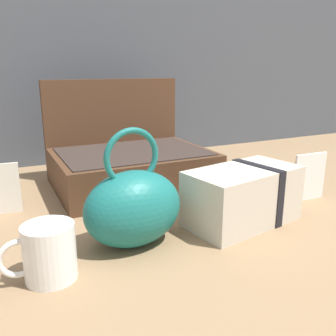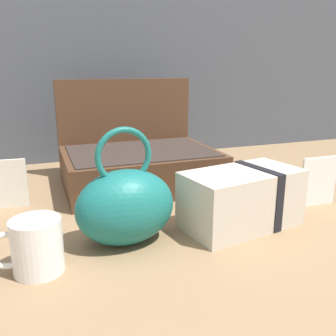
{
  "view_description": "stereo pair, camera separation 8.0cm",
  "coord_description": "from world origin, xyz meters",
  "px_view_note": "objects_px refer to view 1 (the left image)",
  "views": [
    {
      "loc": [
        -0.34,
        -0.72,
        0.32
      ],
      "look_at": [
        0.0,
        -0.02,
        0.11
      ],
      "focal_mm": 39.03,
      "sensor_mm": 36.0,
      "label": 1
    },
    {
      "loc": [
        -0.26,
        -0.75,
        0.32
      ],
      "look_at": [
        0.0,
        -0.02,
        0.11
      ],
      "focal_mm": 39.03,
      "sensor_mm": 36.0,
      "label": 2
    }
  ],
  "objects_px": {
    "cream_toiletry_bag": "(244,196)",
    "open_suitcase": "(131,161)",
    "info_card_left": "(309,177)",
    "teal_pouch_handbag": "(133,207)",
    "coffee_mug": "(48,252)"
  },
  "relations": [
    {
      "from": "teal_pouch_handbag",
      "to": "info_card_left",
      "type": "relative_size",
      "value": 1.87
    },
    {
      "from": "open_suitcase",
      "to": "teal_pouch_handbag",
      "type": "bearing_deg",
      "value": -109.69
    },
    {
      "from": "coffee_mug",
      "to": "info_card_left",
      "type": "height_order",
      "value": "info_card_left"
    },
    {
      "from": "open_suitcase",
      "to": "cream_toiletry_bag",
      "type": "bearing_deg",
      "value": -71.16
    },
    {
      "from": "open_suitcase",
      "to": "teal_pouch_handbag",
      "type": "distance_m",
      "value": 0.37
    },
    {
      "from": "teal_pouch_handbag",
      "to": "cream_toiletry_bag",
      "type": "height_order",
      "value": "teal_pouch_handbag"
    },
    {
      "from": "open_suitcase",
      "to": "cream_toiletry_bag",
      "type": "distance_m",
      "value": 0.38
    },
    {
      "from": "open_suitcase",
      "to": "teal_pouch_handbag",
      "type": "height_order",
      "value": "open_suitcase"
    },
    {
      "from": "cream_toiletry_bag",
      "to": "info_card_left",
      "type": "bearing_deg",
      "value": 9.71
    },
    {
      "from": "teal_pouch_handbag",
      "to": "coffee_mug",
      "type": "distance_m",
      "value": 0.17
    },
    {
      "from": "cream_toiletry_bag",
      "to": "teal_pouch_handbag",
      "type": "bearing_deg",
      "value": 178.45
    },
    {
      "from": "cream_toiletry_bag",
      "to": "info_card_left",
      "type": "xyz_separation_m",
      "value": [
        0.23,
        0.04,
        0.0
      ]
    },
    {
      "from": "open_suitcase",
      "to": "info_card_left",
      "type": "xyz_separation_m",
      "value": [
        0.35,
        -0.32,
        -0.01
      ]
    },
    {
      "from": "cream_toiletry_bag",
      "to": "open_suitcase",
      "type": "bearing_deg",
      "value": 108.84
    },
    {
      "from": "teal_pouch_handbag",
      "to": "info_card_left",
      "type": "height_order",
      "value": "teal_pouch_handbag"
    }
  ]
}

